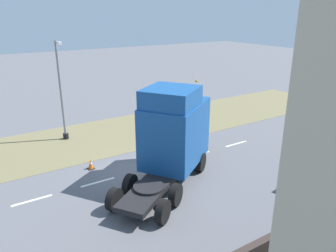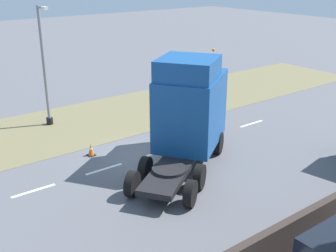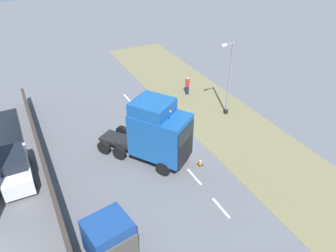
# 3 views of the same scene
# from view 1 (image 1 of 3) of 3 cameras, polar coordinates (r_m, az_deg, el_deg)

# --- Properties ---
(ground_plane) EXTENTS (120.00, 120.00, 0.00)m
(ground_plane) POSITION_cam_1_polar(r_m,az_deg,el_deg) (18.17, -5.29, -7.83)
(ground_plane) COLOR slate
(ground_plane) RESTS_ON ground
(grass_verge) EXTENTS (7.00, 44.00, 0.01)m
(grass_verge) POSITION_cam_1_polar(r_m,az_deg,el_deg) (23.24, -12.11, -1.94)
(grass_verge) COLOR olive
(grass_verge) RESTS_ON ground
(lane_markings) EXTENTS (0.16, 17.80, 0.00)m
(lane_markings) POSITION_cam_1_polar(r_m,az_deg,el_deg) (17.91, -7.30, -8.34)
(lane_markings) COLOR white
(lane_markings) RESTS_ON ground
(lorry_cab) EXTENTS (5.90, 6.94, 4.97)m
(lorry_cab) POSITION_cam_1_polar(r_m,az_deg,el_deg) (16.63, 0.90, -1.26)
(lorry_cab) COLOR black
(lorry_cab) RESTS_ON ground
(lamp_post) EXTENTS (1.30, 0.37, 6.57)m
(lamp_post) POSITION_cam_1_polar(r_m,az_deg,el_deg) (22.59, -18.00, 4.83)
(lamp_post) COLOR black
(lamp_post) RESTS_ON ground
(traffic_cone_lead) EXTENTS (0.36, 0.36, 0.58)m
(traffic_cone_lead) POSITION_cam_1_polar(r_m,az_deg,el_deg) (20.32, 1.39, -3.81)
(traffic_cone_lead) COLOR black
(traffic_cone_lead) RESTS_ON ground
(traffic_cone_trailing) EXTENTS (0.36, 0.36, 0.58)m
(traffic_cone_trailing) POSITION_cam_1_polar(r_m,az_deg,el_deg) (18.74, -13.32, -6.47)
(traffic_cone_trailing) COLOR black
(traffic_cone_trailing) RESTS_ON ground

